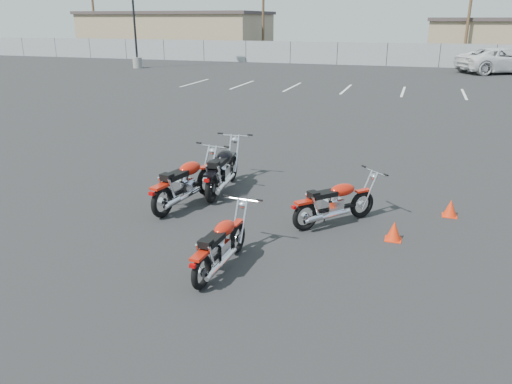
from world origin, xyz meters
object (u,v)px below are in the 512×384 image
(motorcycle_front_red, at_px, (185,183))
(motorcycle_second_black, at_px, (223,170))
(motorcycle_rear_red, at_px, (221,245))
(white_van, at_px, (504,53))
(motorcycle_third_red, at_px, (335,203))

(motorcycle_front_red, relative_size, motorcycle_second_black, 0.98)
(motorcycle_rear_red, distance_m, white_van, 33.87)
(white_van, bearing_deg, motorcycle_rear_red, 137.80)
(motorcycle_second_black, distance_m, motorcycle_third_red, 2.91)
(motorcycle_second_black, height_order, motorcycle_rear_red, motorcycle_second_black)
(motorcycle_front_red, xyz_separation_m, motorcycle_third_red, (3.08, -0.04, -0.06))
(motorcycle_second_black, relative_size, motorcycle_rear_red, 1.22)
(motorcycle_front_red, xyz_separation_m, motorcycle_second_black, (0.39, 1.07, 0.01))
(motorcycle_second_black, distance_m, white_van, 30.91)
(motorcycle_rear_red, relative_size, white_van, 0.26)
(motorcycle_third_red, height_order, white_van, white_van)
(motorcycle_second_black, xyz_separation_m, white_van, (9.17, 29.50, 0.86))
(motorcycle_front_red, bearing_deg, motorcycle_rear_red, -53.85)
(motorcycle_front_red, relative_size, white_van, 0.31)
(motorcycle_third_red, bearing_deg, motorcycle_second_black, 157.63)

